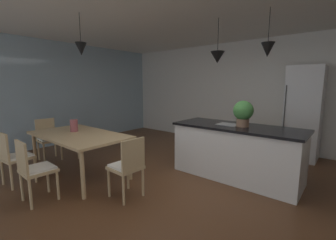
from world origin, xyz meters
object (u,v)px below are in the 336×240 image
at_px(dining_table, 79,137).
at_px(vase_on_dining_table, 74,126).
at_px(chair_kitchen_end, 128,165).
at_px(kitchen_island, 236,151).
at_px(refrigerator, 303,113).
at_px(chair_window_end, 48,138).
at_px(chair_near_left, 14,156).
at_px(potted_plant_on_island, 243,112).
at_px(chair_near_right, 34,168).

xyz_separation_m(dining_table, vase_on_dining_table, (-0.26, 0.06, 0.17)).
relative_size(chair_kitchen_end, kitchen_island, 0.41).
relative_size(dining_table, refrigerator, 0.93).
bearing_deg(chair_window_end, dining_table, -0.14).
bearing_deg(chair_kitchen_end, vase_on_dining_table, 177.81).
height_order(chair_near_left, chair_kitchen_end, same).
xyz_separation_m(refrigerator, potted_plant_on_island, (-0.59, -1.84, 0.15)).
xyz_separation_m(dining_table, refrigerator, (2.83, 3.50, 0.31)).
height_order(refrigerator, potted_plant_on_island, refrigerator).
distance_m(dining_table, kitchen_island, 2.73).
bearing_deg(kitchen_island, refrigerator, 69.71).
height_order(dining_table, chair_near_right, chair_near_right).
distance_m(refrigerator, vase_on_dining_table, 4.63).
relative_size(chair_window_end, chair_kitchen_end, 1.00).
height_order(chair_window_end, chair_near_right, same).
height_order(chair_near_right, refrigerator, refrigerator).
bearing_deg(chair_near_right, refrigerator, 61.06).
bearing_deg(potted_plant_on_island, chair_window_end, -154.84).
height_order(chair_near_left, chair_near_right, same).
xyz_separation_m(kitchen_island, refrigerator, (0.68, 1.84, 0.53)).
bearing_deg(chair_kitchen_end, chair_near_left, -152.77).
bearing_deg(chair_kitchen_end, dining_table, 179.91).
bearing_deg(chair_near_left, refrigerator, 53.46).
xyz_separation_m(chair_kitchen_end, vase_on_dining_table, (-1.55, 0.06, 0.38)).
bearing_deg(potted_plant_on_island, chair_near_left, -136.26).
bearing_deg(chair_window_end, kitchen_island, 25.74).
xyz_separation_m(dining_table, chair_near_right, (0.41, -0.88, -0.20)).
bearing_deg(chair_near_right, potted_plant_on_island, 54.21).
bearing_deg(vase_on_dining_table, kitchen_island, 33.66).
height_order(chair_window_end, potted_plant_on_island, potted_plant_on_island).
distance_m(dining_table, chair_near_left, 0.99).
distance_m(chair_near_right, chair_kitchen_end, 1.24).
relative_size(chair_near_right, chair_kitchen_end, 1.00).
distance_m(chair_window_end, kitchen_island, 3.83).
height_order(chair_near_left, potted_plant_on_island, potted_plant_on_island).
bearing_deg(vase_on_dining_table, chair_kitchen_end, -2.19).
relative_size(kitchen_island, refrigerator, 1.07).
distance_m(chair_kitchen_end, kitchen_island, 1.88).
bearing_deg(dining_table, chair_near_left, -115.06).
relative_size(chair_window_end, potted_plant_on_island, 2.03).
xyz_separation_m(chair_near_right, kitchen_island, (1.74, 2.54, -0.01)).
distance_m(chair_near_left, potted_plant_on_island, 3.74).
height_order(dining_table, vase_on_dining_table, vase_on_dining_table).
bearing_deg(chair_near_right, kitchen_island, 55.58).
distance_m(potted_plant_on_island, vase_on_dining_table, 2.99).
height_order(kitchen_island, vase_on_dining_table, vase_on_dining_table).
relative_size(dining_table, chair_near_left, 2.12).
relative_size(chair_near_right, potted_plant_on_island, 2.03).
bearing_deg(kitchen_island, chair_near_left, -135.26).
distance_m(chair_window_end, refrigerator, 5.43).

